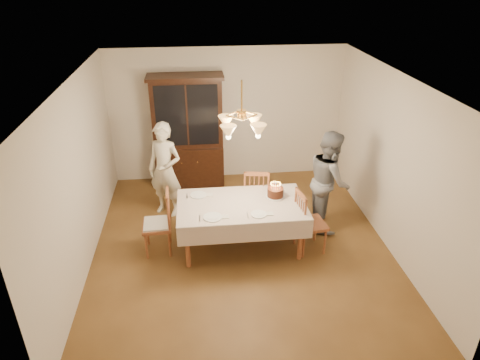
{
  "coord_description": "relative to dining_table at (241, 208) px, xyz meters",
  "views": [
    {
      "loc": [
        -0.62,
        -5.45,
        3.96
      ],
      "look_at": [
        0.0,
        0.2,
        1.05
      ],
      "focal_mm": 32.0,
      "sensor_mm": 36.0,
      "label": 1
    }
  ],
  "objects": [
    {
      "name": "birthday_cake",
      "position": [
        0.54,
        0.15,
        0.15
      ],
      "size": [
        0.3,
        0.3,
        0.23
      ],
      "color": "white",
      "rests_on": "dining_table"
    },
    {
      "name": "chair_right_end",
      "position": [
        1.01,
        -0.19,
        -0.24
      ],
      "size": [
        0.48,
        0.5,
        1.0
      ],
      "color": "brown",
      "rests_on": "ground"
    },
    {
      "name": "place_setting_near_left",
      "position": [
        -0.44,
        -0.35,
        0.08
      ],
      "size": [
        0.41,
        0.27,
        0.02
      ],
      "color": "white",
      "rests_on": "dining_table"
    },
    {
      "name": "room_shell",
      "position": [
        0.0,
        0.0,
        0.9
      ],
      "size": [
        5.0,
        5.0,
        5.0
      ],
      "color": "white",
      "rests_on": "ground"
    },
    {
      "name": "chair_left_end",
      "position": [
        -1.26,
        0.02,
        -0.23
      ],
      "size": [
        0.44,
        0.45,
        1.0
      ],
      "color": "brown",
      "rests_on": "ground"
    },
    {
      "name": "china_hutch",
      "position": [
        -0.77,
        2.25,
        0.36
      ],
      "size": [
        1.38,
        0.54,
        2.16
      ],
      "color": "black",
      "rests_on": "ground"
    },
    {
      "name": "chandelier",
      "position": [
        -0.0,
        -0.0,
        1.29
      ],
      "size": [
        0.62,
        0.62,
        0.73
      ],
      "color": "#BF8C3F",
      "rests_on": "ground"
    },
    {
      "name": "chair_far_side",
      "position": [
        0.33,
        0.71,
        -0.24
      ],
      "size": [
        0.5,
        0.48,
        1.0
      ],
      "color": "brown",
      "rests_on": "ground"
    },
    {
      "name": "place_setting_far_left",
      "position": [
        -0.62,
        0.32,
        0.08
      ],
      "size": [
        0.4,
        0.25,
        0.02
      ],
      "color": "white",
      "rests_on": "dining_table"
    },
    {
      "name": "ground",
      "position": [
        0.0,
        0.0,
        -0.68
      ],
      "size": [
        5.0,
        5.0,
        0.0
      ],
      "primitive_type": "plane",
      "color": "brown",
      "rests_on": "ground"
    },
    {
      "name": "dining_table",
      "position": [
        0.0,
        0.0,
        0.0
      ],
      "size": [
        1.9,
        1.1,
        0.76
      ],
      "color": "brown",
      "rests_on": "ground"
    },
    {
      "name": "place_setting_near_right",
      "position": [
        0.22,
        -0.34,
        0.08
      ],
      "size": [
        0.37,
        0.23,
        0.02
      ],
      "color": "white",
      "rests_on": "dining_table"
    },
    {
      "name": "adult_in_grey",
      "position": [
        1.47,
        0.46,
        0.15
      ],
      "size": [
        0.69,
        0.86,
        1.66
      ],
      "primitive_type": "imported",
      "rotation": [
        0.0,
        0.0,
        1.49
      ],
      "color": "slate",
      "rests_on": "ground"
    },
    {
      "name": "elderly_woman",
      "position": [
        -1.17,
        1.14,
        0.14
      ],
      "size": [
        0.72,
        0.63,
        1.65
      ],
      "primitive_type": "imported",
      "rotation": [
        0.0,
        0.0,
        -0.48
      ],
      "color": "#F2E7CD",
      "rests_on": "ground"
    }
  ]
}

